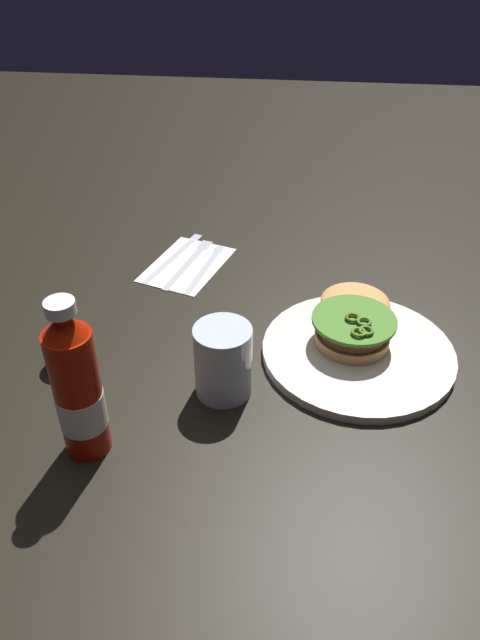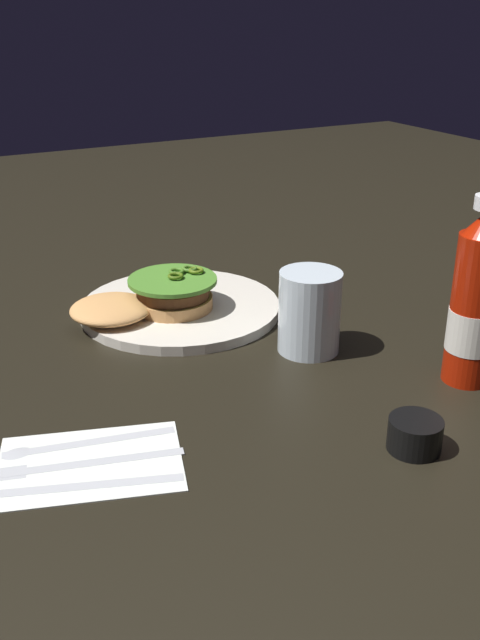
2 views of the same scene
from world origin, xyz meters
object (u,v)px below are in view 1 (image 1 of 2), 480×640
object	(u,v)px
burger_sandwich	(354,319)
napkin	(187,265)
butter_knife	(177,253)
water_glass	(223,361)
condiment_cup	(64,355)
dinner_plate	(358,352)
fork_utensil	(191,258)
ketchup_bottle	(78,390)
spoon_utensil	(210,260)

from	to	relation	value
burger_sandwich	napkin	size ratio (longest dim) A/B	1.17
butter_knife	water_glass	bearing A→B (deg)	-159.04
burger_sandwich	water_glass	size ratio (longest dim) A/B	1.96
water_glass	condiment_cup	size ratio (longest dim) A/B	1.94
dinner_plate	burger_sandwich	size ratio (longest dim) A/B	1.38
water_glass	fork_utensil	world-z (taller)	water_glass
condiment_cup	fork_utensil	xyz separation A→B (m)	(0.32, -0.14, -0.01)
dinner_plate	ketchup_bottle	size ratio (longest dim) A/B	1.28
ketchup_bottle	fork_utensil	bearing A→B (deg)	-6.01
dinner_plate	water_glass	distance (m)	0.22
dinner_plate	condiment_cup	size ratio (longest dim) A/B	5.24
napkin	condiment_cup	bearing A→B (deg)	156.57
ketchup_bottle	fork_utensil	xyz separation A→B (m)	(0.48, -0.05, -0.09)
burger_sandwich	spoon_utensil	distance (m)	0.33
condiment_cup	spoon_utensil	distance (m)	0.37
fork_utensil	butter_knife	size ratio (longest dim) A/B	0.96
napkin	butter_knife	size ratio (longest dim) A/B	0.93
condiment_cup	butter_knife	xyz separation A→B (m)	(0.34, -0.10, -0.01)
napkin	spoon_utensil	world-z (taller)	spoon_utensil
condiment_cup	butter_knife	size ratio (longest dim) A/B	0.29
napkin	water_glass	bearing A→B (deg)	-161.06
napkin	butter_knife	bearing A→B (deg)	37.10
burger_sandwich	fork_utensil	bearing A→B (deg)	55.50
burger_sandwich	spoon_utensil	world-z (taller)	burger_sandwich
spoon_utensil	napkin	bearing A→B (deg)	111.96
dinner_plate	spoon_utensil	xyz separation A→B (m)	(0.25, 0.27, -0.00)
water_glass	butter_knife	bearing A→B (deg)	20.96
dinner_plate	napkin	distance (m)	0.39
burger_sandwich	napkin	world-z (taller)	burger_sandwich
dinner_plate	fork_utensil	world-z (taller)	dinner_plate
fork_utensil	water_glass	bearing A→B (deg)	-162.71
spoon_utensil	fork_utensil	distance (m)	0.04
spoon_utensil	fork_utensil	size ratio (longest dim) A/B	0.95
ketchup_bottle	water_glass	world-z (taller)	ketchup_bottle
ketchup_bottle	burger_sandwich	bearing A→B (deg)	-51.93
dinner_plate	water_glass	world-z (taller)	water_glass
spoon_utensil	fork_utensil	bearing A→B (deg)	87.64
water_glass	spoon_utensil	bearing A→B (deg)	11.75
dinner_plate	spoon_utensil	distance (m)	0.37
condiment_cup	burger_sandwich	bearing A→B (deg)	-74.92
condiment_cup	spoon_utensil	xyz separation A→B (m)	(0.32, -0.17, -0.01)
condiment_cup	dinner_plate	bearing A→B (deg)	-81.25
fork_utensil	butter_knife	world-z (taller)	same
water_glass	spoon_utensil	xyz separation A→B (m)	(0.35, 0.07, -0.05)
dinner_plate	napkin	size ratio (longest dim) A/B	1.61
burger_sandwich	condiment_cup	distance (m)	0.45
ketchup_bottle	water_glass	xyz separation A→B (m)	(0.13, -0.16, -0.04)
ketchup_bottle	napkin	bearing A→B (deg)	-5.63
dinner_plate	fork_utensil	xyz separation A→B (m)	(0.25, 0.31, -0.00)
ketchup_bottle	fork_utensil	distance (m)	0.49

